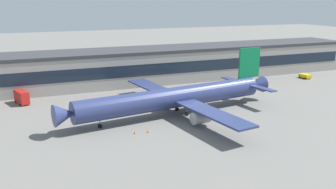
{
  "coord_description": "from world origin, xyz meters",
  "views": [
    {
      "loc": [
        -48.79,
        -87.02,
        31.85
      ],
      "look_at": [
        -10.17,
        8.18,
        5.0
      ],
      "focal_mm": 39.15,
      "sensor_mm": 36.0,
      "label": 1
    }
  ],
  "objects_px": {
    "pushback_tractor": "(305,76)",
    "traffic_cone_0": "(135,132)",
    "catering_truck": "(21,97)",
    "airliner": "(176,97)",
    "follow_me_car": "(261,80)",
    "traffic_cone_1": "(148,131)"
  },
  "relations": [
    {
      "from": "airliner",
      "to": "follow_me_car",
      "type": "bearing_deg",
      "value": 27.58
    },
    {
      "from": "follow_me_car",
      "to": "catering_truck",
      "type": "relative_size",
      "value": 0.63
    },
    {
      "from": "traffic_cone_1",
      "to": "follow_me_car",
      "type": "bearing_deg",
      "value": 31.0
    },
    {
      "from": "catering_truck",
      "to": "follow_me_car",
      "type": "bearing_deg",
      "value": -2.65
    },
    {
      "from": "traffic_cone_1",
      "to": "catering_truck",
      "type": "bearing_deg",
      "value": 125.63
    },
    {
      "from": "pushback_tractor",
      "to": "traffic_cone_0",
      "type": "bearing_deg",
      "value": -157.18
    },
    {
      "from": "airliner",
      "to": "catering_truck",
      "type": "distance_m",
      "value": 49.54
    },
    {
      "from": "pushback_tractor",
      "to": "traffic_cone_1",
      "type": "distance_m",
      "value": 88.78
    },
    {
      "from": "pushback_tractor",
      "to": "catering_truck",
      "type": "distance_m",
      "value": 109.45
    },
    {
      "from": "traffic_cone_0",
      "to": "traffic_cone_1",
      "type": "distance_m",
      "value": 3.25
    },
    {
      "from": "pushback_tractor",
      "to": "traffic_cone_0",
      "type": "xyz_separation_m",
      "value": [
        -84.35,
        -35.49,
        -0.7
      ]
    },
    {
      "from": "follow_me_car",
      "to": "pushback_tractor",
      "type": "bearing_deg",
      "value": 1.65
    },
    {
      "from": "airliner",
      "to": "follow_me_car",
      "type": "height_order",
      "value": "airliner"
    },
    {
      "from": "pushback_tractor",
      "to": "traffic_cone_1",
      "type": "height_order",
      "value": "pushback_tractor"
    },
    {
      "from": "airliner",
      "to": "traffic_cone_1",
      "type": "bearing_deg",
      "value": -138.01
    },
    {
      "from": "traffic_cone_1",
      "to": "pushback_tractor",
      "type": "bearing_deg",
      "value": 23.94
    },
    {
      "from": "pushback_tractor",
      "to": "traffic_cone_0",
      "type": "height_order",
      "value": "pushback_tractor"
    },
    {
      "from": "catering_truck",
      "to": "traffic_cone_1",
      "type": "distance_m",
      "value": 48.54
    },
    {
      "from": "pushback_tractor",
      "to": "traffic_cone_1",
      "type": "bearing_deg",
      "value": -156.06
    },
    {
      "from": "traffic_cone_0",
      "to": "pushback_tractor",
      "type": "bearing_deg",
      "value": 22.82
    },
    {
      "from": "traffic_cone_0",
      "to": "catering_truck",
      "type": "bearing_deg",
      "value": 122.79
    },
    {
      "from": "traffic_cone_0",
      "to": "traffic_cone_1",
      "type": "relative_size",
      "value": 0.96
    }
  ]
}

